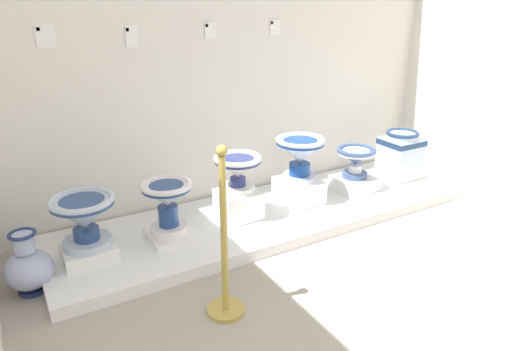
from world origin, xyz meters
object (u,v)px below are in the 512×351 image
plinth_block_broad_patterned (238,204)px  stanchion_post_near_left (225,262)px  plinth_block_slender_white (299,190)px  info_placard_second (132,36)px  antique_toilet_squat_floral (356,158)px  info_placard_third (210,30)px  decorative_vase_spare (29,268)px  plinth_block_pale_glazed (398,174)px  info_placard_fourth (275,27)px  antique_toilet_broad_patterned (238,168)px  plinth_block_leftmost (170,236)px  antique_toilet_leftmost (167,199)px  antique_toilet_rightmost (84,215)px  antique_toilet_pale_glazed (401,150)px  antique_toilet_slender_white (300,152)px  plinth_block_rightmost (89,252)px  plinth_block_squat_floral (354,183)px  info_placard_first (45,36)px

plinth_block_broad_patterned → stanchion_post_near_left: (-0.59, -0.93, 0.13)m
plinth_block_slender_white → info_placard_second: bearing=158.3°
antique_toilet_squat_floral → info_placard_second: info_placard_second is taller
plinth_block_slender_white → info_placard_third: size_ratio=2.74×
decorative_vase_spare → plinth_block_pale_glazed: bearing=2.1°
info_placard_fourth → plinth_block_pale_glazed: bearing=-23.7°
antique_toilet_broad_patterned → plinth_block_leftmost: bearing=-174.3°
antique_toilet_leftmost → stanchion_post_near_left: (0.02, -0.87, -0.07)m
plinth_block_pale_glazed → decorative_vase_spare: (-3.38, -0.12, 0.05)m
antique_toilet_rightmost → antique_toilet_squat_floral: 2.40m
antique_toilet_pale_glazed → stanchion_post_near_left: stanchion_post_near_left is taller
antique_toilet_slender_white → antique_toilet_pale_glazed: size_ratio=1.06×
plinth_block_broad_patterned → antique_toilet_squat_floral: bearing=-0.7°
plinth_block_leftmost → antique_toilet_slender_white: size_ratio=0.80×
antique_toilet_rightmost → plinth_block_pale_glazed: bearing=1.0°
plinth_block_rightmost → decorative_vase_spare: bearing=-169.4°
antique_toilet_broad_patterned → antique_toilet_squat_floral: 1.22m
plinth_block_squat_floral → plinth_block_pale_glazed: plinth_block_squat_floral is taller
antique_toilet_squat_floral → antique_toilet_pale_glazed: (0.59, 0.01, -0.03)m
plinth_block_rightmost → plinth_block_slender_white: bearing=2.4°
plinth_block_leftmost → antique_toilet_pale_glazed: bearing=1.4°
antique_toilet_rightmost → info_placard_first: size_ratio=2.72×
antique_toilet_pale_glazed → stanchion_post_near_left: 2.57m
antique_toilet_rightmost → plinth_block_broad_patterned: bearing=2.5°
info_placard_third → info_placard_fourth: size_ratio=1.07×
plinth_block_broad_patterned → plinth_block_leftmost: bearing=-174.3°
plinth_block_broad_patterned → antique_toilet_broad_patterned: size_ratio=0.85×
antique_toilet_slender_white → antique_toilet_squat_floral: bearing=-3.6°
antique_toilet_leftmost → plinth_block_broad_patterned: bearing=5.7°
plinth_block_squat_floral → info_placard_third: 1.88m
antique_toilet_rightmost → info_placard_fourth: 2.22m
antique_toilet_rightmost → info_placard_fourth: size_ratio=3.36×
antique_toilet_slender_white → antique_toilet_squat_floral: size_ratio=1.19×
plinth_block_pale_glazed → info_placard_first: size_ratio=2.39×
stanchion_post_near_left → plinth_block_slender_white: bearing=38.5°
plinth_block_broad_patterned → antique_toilet_rightmost: bearing=-177.5°
info_placard_first → stanchion_post_near_left: size_ratio=0.15×
plinth_block_leftmost → antique_toilet_pale_glazed: antique_toilet_pale_glazed is taller
plinth_block_slender_white → antique_toilet_squat_floral: (0.60, -0.04, 0.21)m
plinth_block_leftmost → antique_toilet_broad_patterned: bearing=5.7°
decorative_vase_spare → info_placard_second: bearing=33.0°
plinth_block_rightmost → antique_toilet_pale_glazed: 3.01m
stanchion_post_near_left → plinth_block_leftmost: bearing=91.5°
antique_toilet_squat_floral → info_placard_second: bearing=164.0°
antique_toilet_slender_white → antique_toilet_broad_patterned: bearing=-177.8°
plinth_block_leftmost → antique_toilet_pale_glazed: (2.42, 0.06, 0.26)m
antique_toilet_rightmost → antique_toilet_leftmost: 0.58m
antique_toilet_slender_white → plinth_block_squat_floral: (0.60, -0.04, -0.39)m
antique_toilet_leftmost → stanchion_post_near_left: 0.87m
plinth_block_broad_patterned → plinth_block_squat_floral: plinth_block_broad_patterned is taller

